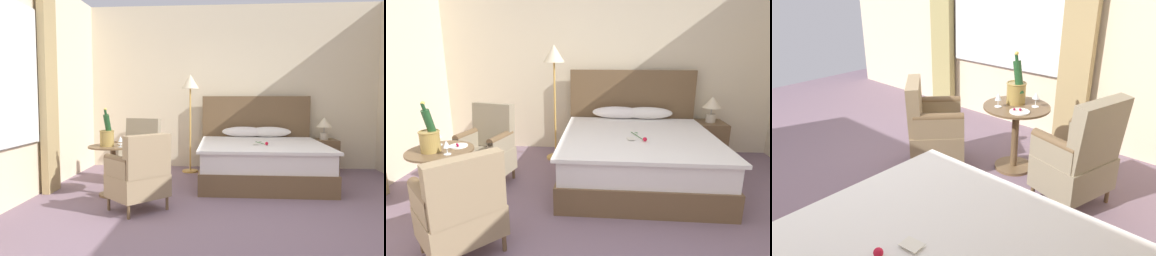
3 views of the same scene
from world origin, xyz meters
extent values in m
plane|color=slate|center=(0.00, 0.00, 0.00)|extent=(7.58, 7.58, 0.00)
cube|color=beige|center=(-2.67, 0.00, 1.49)|extent=(0.12, 6.20, 2.98)
cube|color=tan|center=(-2.51, 1.01, 1.42)|extent=(0.10, 0.36, 2.85)
cube|color=tan|center=(-2.51, -1.01, 1.42)|extent=(0.10, 0.36, 2.85)
sphere|color=red|center=(0.49, 1.53, 0.64)|extent=(0.05, 0.05, 0.05)
cube|color=white|center=(0.33, 1.59, 0.62)|extent=(0.09, 0.12, 0.00)
cylinder|color=brown|center=(-1.60, 0.88, 0.01)|extent=(0.38, 0.38, 0.03)
cylinder|color=brown|center=(-1.60, 0.88, 0.32)|extent=(0.07, 0.07, 0.65)
cylinder|color=brown|center=(-1.60, 0.88, 0.66)|extent=(0.64, 0.64, 0.02)
cylinder|color=olive|center=(-1.66, 0.83, 0.77)|extent=(0.18, 0.18, 0.20)
torus|color=olive|center=(-1.66, 0.83, 0.87)|extent=(0.19, 0.19, 0.02)
cylinder|color=white|center=(-1.66, 0.83, 0.85)|extent=(0.16, 0.16, 0.03)
cylinder|color=#1E4723|center=(-1.65, 0.85, 0.93)|extent=(0.10, 0.15, 0.32)
cylinder|color=#193D1E|center=(-1.66, 0.81, 1.11)|extent=(0.04, 0.05, 0.08)
sphere|color=gold|center=(-1.66, 0.81, 1.15)|extent=(0.04, 0.04, 0.04)
cylinder|color=white|center=(-1.46, 0.77, 0.67)|extent=(0.07, 0.07, 0.01)
cylinder|color=white|center=(-1.46, 0.77, 0.70)|extent=(0.01, 0.01, 0.06)
cone|color=white|center=(-1.46, 0.77, 0.77)|extent=(0.07, 0.07, 0.07)
cylinder|color=white|center=(-1.69, 1.03, 0.67)|extent=(0.07, 0.07, 0.01)
cylinder|color=white|center=(-1.69, 1.03, 0.71)|extent=(0.01, 0.01, 0.08)
cone|color=white|center=(-1.69, 1.03, 0.78)|extent=(0.07, 0.07, 0.06)
cylinder|color=white|center=(-1.47, 1.00, 0.67)|extent=(0.19, 0.19, 0.01)
sphere|color=maroon|center=(-1.45, 0.96, 0.69)|extent=(0.02, 0.02, 0.02)
sphere|color=maroon|center=(-1.48, 1.00, 0.69)|extent=(0.02, 0.02, 0.02)
cylinder|color=brown|center=(-1.71, 1.46, 0.07)|extent=(0.04, 0.04, 0.14)
cylinder|color=brown|center=(-1.24, 1.34, 0.07)|extent=(0.04, 0.04, 0.14)
cylinder|color=brown|center=(-1.62, 1.84, 0.07)|extent=(0.04, 0.04, 0.14)
cylinder|color=brown|center=(-1.14, 1.73, 0.07)|extent=(0.04, 0.04, 0.14)
cube|color=gray|center=(-1.43, 1.59, 0.28)|extent=(0.67, 0.60, 0.29)
cube|color=gray|center=(-1.38, 1.78, 0.70)|extent=(0.57, 0.29, 0.55)
cube|color=gray|center=(-1.66, 1.63, 0.52)|extent=(0.19, 0.45, 0.19)
cylinder|color=brown|center=(-1.66, 1.63, 0.62)|extent=(0.19, 0.45, 0.09)
cube|color=gray|center=(-1.20, 1.51, 0.52)|extent=(0.19, 0.45, 0.19)
cylinder|color=brown|center=(-1.20, 1.51, 0.62)|extent=(0.19, 0.45, 0.09)
cylinder|color=brown|center=(-1.10, 0.60, 0.08)|extent=(0.04, 0.04, 0.16)
cylinder|color=brown|center=(-1.46, 0.23, 0.08)|extent=(0.04, 0.04, 0.16)
cylinder|color=brown|center=(-0.79, 0.31, 0.08)|extent=(0.04, 0.04, 0.16)
cylinder|color=brown|center=(-1.15, -0.07, 0.08)|extent=(0.04, 0.04, 0.16)
cube|color=#97805E|center=(-1.12, 0.27, 0.29)|extent=(0.78, 0.78, 0.26)
cube|color=#97805E|center=(-0.98, 0.13, 0.66)|extent=(0.49, 0.50, 0.48)
cube|color=#97805E|center=(-0.97, 0.46, 0.52)|extent=(0.40, 0.39, 0.20)
cylinder|color=brown|center=(-0.97, 0.46, 0.61)|extent=(0.40, 0.39, 0.09)
cube|color=#97805E|center=(-1.31, 0.10, 0.52)|extent=(0.40, 0.39, 0.20)
cylinder|color=brown|center=(-1.31, 0.10, 0.61)|extent=(0.40, 0.39, 0.09)
camera|label=1|loc=(-0.15, -3.91, 1.30)|focal=35.00mm
camera|label=2|loc=(0.01, -1.79, 1.63)|focal=28.00mm
camera|label=3|loc=(1.25, 2.75, 1.85)|focal=35.00mm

